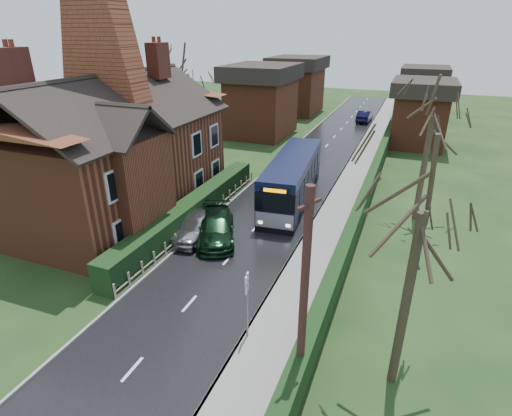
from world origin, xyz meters
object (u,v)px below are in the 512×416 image
at_px(brick_house, 116,149).
at_px(telegraph_pole, 304,303).
at_px(bus, 292,180).
at_px(car_silver, 196,226).
at_px(car_green, 216,227).
at_px(bus_stop_sign, 247,297).

bearing_deg(brick_house, telegraph_pole, -33.56).
xyz_separation_m(bus, car_silver, (-3.60, -7.16, -0.86)).
distance_m(car_green, bus_stop_sign, 8.46).
bearing_deg(car_green, bus_stop_sign, -80.59).
xyz_separation_m(brick_house, car_silver, (5.93, -1.16, -3.65)).
relative_size(brick_house, car_green, 2.93).
height_order(car_silver, bus_stop_sign, bus_stop_sign).
relative_size(bus, telegraph_pole, 1.43).
relative_size(car_silver, bus_stop_sign, 1.43).
bearing_deg(bus, car_silver, -122.26).
height_order(brick_house, car_silver, brick_house).
distance_m(brick_house, telegraph_pole, 17.45).
height_order(car_green, telegraph_pole, telegraph_pole).
relative_size(bus_stop_sign, telegraph_pole, 0.40).
bearing_deg(telegraph_pole, car_green, 153.02).
relative_size(car_green, bus_stop_sign, 1.67).
height_order(car_green, bus_stop_sign, bus_stop_sign).
bearing_deg(car_silver, telegraph_pole, -46.89).
height_order(bus, car_green, bus).
bearing_deg(bus, telegraph_pole, -77.83).
bearing_deg(bus, car_green, -114.69).
relative_size(car_silver, telegraph_pole, 0.57).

